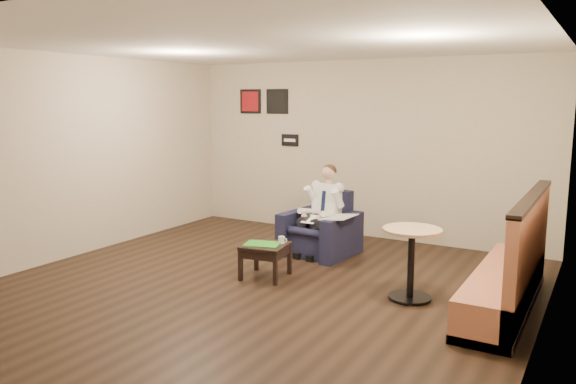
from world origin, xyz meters
The scene contains 19 objects.
ground centered at (0.00, 0.00, 0.00)m, with size 6.00×6.00×0.00m, color black.
wall_back centered at (0.00, 3.00, 1.40)m, with size 6.00×0.02×2.80m, color beige.
wall_front centered at (0.00, -3.00, 1.40)m, with size 6.00×0.02×2.80m, color beige.
wall_left centered at (-3.00, 0.00, 1.40)m, with size 0.02×6.00×2.80m, color beige.
wall_right centered at (3.00, 0.00, 1.40)m, with size 0.02×6.00×2.80m, color beige.
ceiling centered at (0.00, 0.00, 2.80)m, with size 6.00×6.00×0.02m, color white.
seating_sign centered at (-1.30, 2.98, 1.50)m, with size 0.32×0.02×0.20m, color black.
art_print_left centered at (-2.10, 2.98, 2.15)m, with size 0.42×0.03×0.42m, color maroon.
art_print_right centered at (-1.55, 2.98, 2.15)m, with size 0.42×0.03×0.42m, color black.
armchair centered at (-0.05, 1.66, 0.44)m, with size 0.91×0.91×0.88m, color black.
seated_man centered at (-0.06, 1.55, 0.61)m, with size 0.58×0.87×1.21m, color white, non-canonical shape.
lap_papers centered at (-0.07, 1.45, 0.54)m, with size 0.20×0.29×0.01m, color white.
newspaper centered at (0.31, 1.53, 0.60)m, with size 0.38×0.48×0.01m, color silver.
side_table centered at (-0.14, 0.36, 0.21)m, with size 0.52×0.52×0.42m, color black.
green_folder centered at (-0.16, 0.34, 0.43)m, with size 0.42×0.30×0.01m, color green.
coffee_mug centered at (0.01, 0.50, 0.47)m, with size 0.08×0.08×0.09m, color white.
smartphone centered at (-0.11, 0.52, 0.43)m, with size 0.13×0.07×0.01m, color black.
banquette centered at (2.59, 0.74, 0.61)m, with size 0.57×2.38×1.22m, color #B46545.
cafe_table centered at (1.65, 0.52, 0.40)m, with size 0.65×0.65×0.80m, color tan.
Camera 1 is at (3.47, -5.29, 2.19)m, focal length 35.00 mm.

